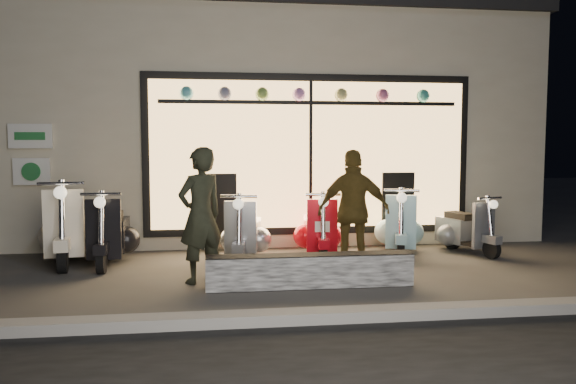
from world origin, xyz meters
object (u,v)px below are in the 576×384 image
graffiti_barrier (310,271)px  scooter_silver (245,234)px  man (201,215)px  scooter_red (319,231)px  woman (354,211)px

graffiti_barrier → scooter_silver: size_ratio=1.78×
scooter_silver → man: 1.45m
scooter_red → woman: (0.27, -1.09, 0.43)m
graffiti_barrier → scooter_red: 1.92m
scooter_red → woman: bearing=-70.5°
graffiti_barrier → man: man is taller
man → woman: 2.06m
scooter_silver → scooter_red: bearing=19.5°
scooter_red → scooter_silver: bearing=-164.5°
scooter_silver → woman: 1.73m
scooter_red → man: (-1.76, -1.44, 0.45)m
man → woman: man is taller
scooter_silver → woman: (1.43, -0.89, 0.43)m
graffiti_barrier → scooter_red: bearing=76.2°
scooter_silver → woman: size_ratio=0.85×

